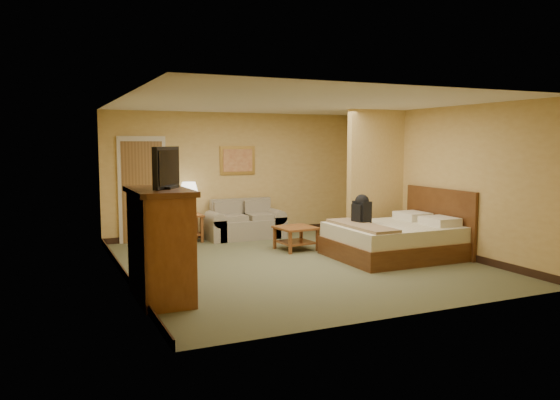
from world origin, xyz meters
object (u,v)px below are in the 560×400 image
dresser (160,244)px  bed (398,239)px  coffee_table (296,233)px  loveseat (245,225)px

dresser → bed: (4.29, 0.89, -0.39)m
coffee_table → bed: (1.35, -1.28, 0.01)m
loveseat → dresser: size_ratio=1.13×
loveseat → bed: size_ratio=0.75×
bed → dresser: bearing=-168.3°
coffee_table → bed: bed is taller
dresser → loveseat: bearing=55.9°
dresser → bed: size_ratio=0.66×
loveseat → bed: bed is taller
bed → loveseat: bearing=121.7°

